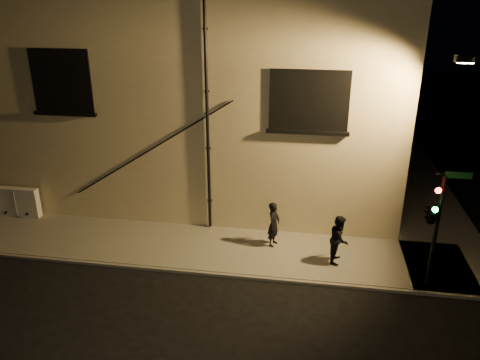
% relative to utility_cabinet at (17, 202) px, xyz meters
% --- Properties ---
extents(ground, '(90.00, 90.00, 0.00)m').
position_rel_utility_cabinet_xyz_m(ground, '(9.42, -2.70, -0.70)').
color(ground, black).
extents(sidewalk, '(21.00, 16.00, 0.12)m').
position_rel_utility_cabinet_xyz_m(sidewalk, '(10.64, 1.69, -0.64)').
color(sidewalk, slate).
rests_on(sidewalk, ground).
extents(building, '(16.20, 12.23, 8.80)m').
position_rel_utility_cabinet_xyz_m(building, '(6.42, 6.29, 3.70)').
color(building, beige).
rests_on(building, ground).
extents(utility_cabinet, '(1.77, 0.30, 1.17)m').
position_rel_utility_cabinet_xyz_m(utility_cabinet, '(0.00, 0.00, 0.00)').
color(utility_cabinet, silver).
rests_on(utility_cabinet, sidewalk).
extents(pedestrian_a, '(0.53, 0.66, 1.59)m').
position_rel_utility_cabinet_xyz_m(pedestrian_a, '(10.07, -0.72, 0.21)').
color(pedestrian_a, black).
rests_on(pedestrian_a, sidewalk).
extents(pedestrian_b, '(0.74, 0.88, 1.60)m').
position_rel_utility_cabinet_xyz_m(pedestrian_b, '(12.24, -1.43, 0.22)').
color(pedestrian_b, black).
rests_on(pedestrian_b, sidewalk).
extents(traffic_signal, '(1.31, 2.12, 3.59)m').
position_rel_utility_cabinet_xyz_m(traffic_signal, '(14.66, -2.39, 1.84)').
color(traffic_signal, black).
rests_on(traffic_signal, sidewalk).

